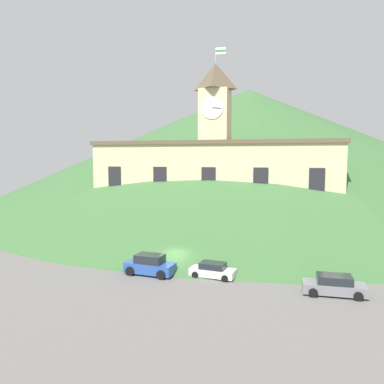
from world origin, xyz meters
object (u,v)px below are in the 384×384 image
Objects in this scene: street_lamp_far_left at (124,211)px; street_lamp_left at (302,221)px; car_white_taxi at (213,270)px; car_blue_van at (150,265)px; street_lamp_center at (207,215)px; car_gray_pickup at (334,286)px; car_silver_hatch at (182,240)px.

street_lamp_far_left is 1.17× the size of street_lamp_left.
street_lamp_far_left reaches higher than car_white_taxi.
car_blue_van is at bearing -130.37° from street_lamp_left.
street_lamp_center is 17.83m from car_white_taxi.
street_lamp_center reaches higher than street_lamp_left.
car_blue_van is at bearing -57.46° from street_lamp_far_left.
street_lamp_left is at bearing 55.07° from car_blue_van.
street_lamp_far_left is at bearing 180.00° from street_lamp_center.
street_lamp_far_left is 24.80m from car_white_taxi.
street_lamp_center is at bearing -52.08° from car_gray_pickup.
street_lamp_center is at bearing 89.27° from car_blue_van.
car_silver_hatch is at bearing -40.29° from car_gray_pickup.
street_lamp_center reaches higher than car_blue_van.
street_lamp_center is 0.93× the size of car_blue_van.
car_gray_pickup is at bearing 176.69° from car_white_taxi.
car_gray_pickup is (2.41, -18.95, -2.42)m from street_lamp_left.
street_lamp_left reaches higher than car_gray_pickup.
car_blue_van is 17.64m from car_gray_pickup.
car_silver_hatch is at bearing -22.03° from street_lamp_far_left.
car_silver_hatch is at bearing -164.73° from street_lamp_left.
car_white_taxi is at bearing -43.74° from street_lamp_far_left.
street_lamp_far_left reaches higher than car_gray_pickup.
car_white_taxi is 0.87× the size of car_gray_pickup.
car_blue_van is at bearing 14.04° from car_white_taxi.
car_gray_pickup is at bearing -38.90° from car_silver_hatch.
street_lamp_left is at bearing 15.00° from car_silver_hatch.
street_lamp_far_left is 26.61m from street_lamp_left.
street_lamp_left is at bearing -110.94° from car_white_taxi.
car_white_taxi is 11.39m from car_gray_pickup.
car_white_taxi is at bearing -117.37° from street_lamp_left.
car_blue_van is (0.69, -13.54, 0.27)m from car_silver_hatch.
car_silver_hatch is (-15.89, -4.34, -2.53)m from street_lamp_left.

